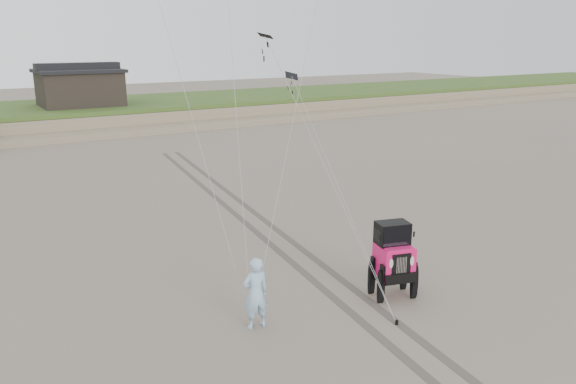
% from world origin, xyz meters
% --- Properties ---
extents(ground, '(160.00, 160.00, 0.00)m').
position_xyz_m(ground, '(0.00, 0.00, 0.00)').
color(ground, '#6B6054').
rests_on(ground, ground).
extents(dune_ridge, '(160.00, 14.25, 1.73)m').
position_xyz_m(dune_ridge, '(0.00, 37.50, 0.82)').
color(dune_ridge, '#7A6B54').
rests_on(dune_ridge, ground).
extents(cabin, '(6.40, 5.40, 3.35)m').
position_xyz_m(cabin, '(2.00, 37.00, 3.24)').
color(cabin, black).
rests_on(cabin, dune_ridge).
extents(jeep, '(3.10, 4.87, 1.68)m').
position_xyz_m(jeep, '(2.06, 0.27, 0.84)').
color(jeep, '#E81463').
rests_on(jeep, ground).
extents(man, '(0.70, 0.49, 1.82)m').
position_xyz_m(man, '(-1.97, 0.74, 0.91)').
color(man, '#8CBED8').
rests_on(man, ground).
extents(stake_main, '(0.08, 0.08, 0.12)m').
position_xyz_m(stake_main, '(-2.05, 0.82, 0.06)').
color(stake_main, black).
rests_on(stake_main, ground).
extents(stake_aux, '(0.08, 0.08, 0.12)m').
position_xyz_m(stake_aux, '(1.06, -1.01, 0.06)').
color(stake_aux, black).
rests_on(stake_aux, ground).
extents(tire_tracks, '(5.22, 29.74, 0.01)m').
position_xyz_m(tire_tracks, '(2.00, 8.00, 0.00)').
color(tire_tracks, '#4C443D').
rests_on(tire_tracks, ground).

